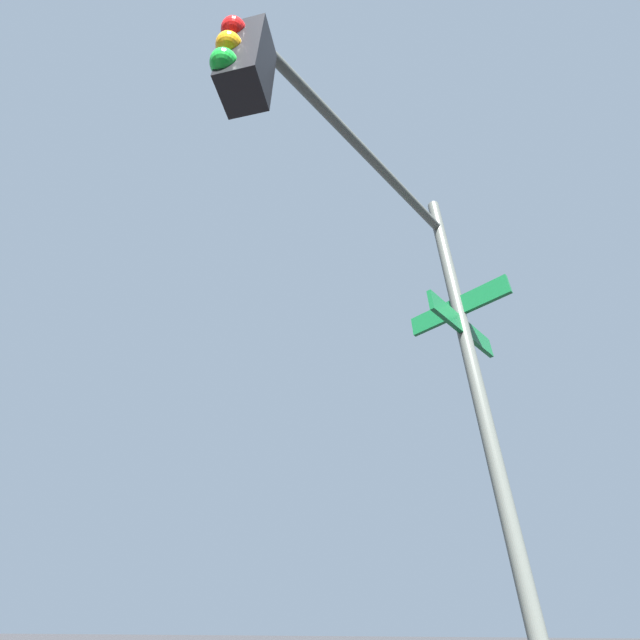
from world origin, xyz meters
TOP-DOWN VIEW (x-y plane):
  - traffic_signal_near at (-6.74, -6.23)m, footprint 1.97×2.90m

SIDE VIEW (x-z plane):
  - traffic_signal_near at x=-6.74m, z-range 1.12..6.61m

